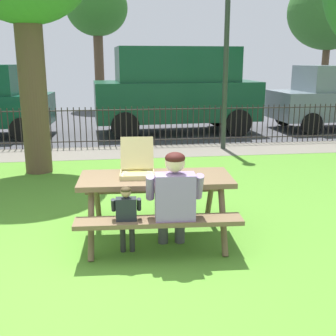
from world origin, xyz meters
name	(u,v)px	position (x,y,z in m)	size (l,w,h in m)	color
ground	(82,230)	(0.00, 1.27, -0.01)	(28.00, 10.54, 0.02)	#508B2B
cobblestone_walkway	(95,153)	(0.00, 5.84, 0.00)	(28.00, 1.40, 0.01)	slate
street_asphalt	(100,124)	(0.00, 10.41, -0.01)	(28.00, 7.73, 0.01)	#424247
picnic_table_foreground	(156,190)	(0.93, 0.91, 0.60)	(1.87, 1.57, 0.79)	brown
pizza_box_open	(137,168)	(0.72, 1.01, 0.85)	(0.43, 0.53, 0.42)	tan
pizza_slice_on_table	(174,179)	(1.13, 0.77, 0.78)	(0.23, 0.15, 0.02)	#F8CC5C
adult_at_table	(174,199)	(1.08, 0.40, 0.66)	(0.62, 0.60, 1.19)	#474747
child_at_table	(127,214)	(0.56, 0.40, 0.51)	(0.32, 0.31, 0.83)	#2D2D2D
iron_fence_streetside	(95,127)	(0.00, 6.54, 0.51)	(20.00, 0.03, 0.99)	#2D2823
lamp_post_walkway	(227,36)	(3.10, 5.95, 2.63)	(0.28, 0.28, 4.35)	#2D382D
parked_car_center	(176,88)	(2.31, 8.42, 1.31)	(4.81, 2.30, 2.46)	#13472E
far_tree_midleft	(97,10)	(-0.07, 15.19, 4.15)	(2.59, 2.59, 5.40)	brown
far_tree_center	(330,12)	(10.37, 15.19, 4.21)	(3.77, 3.77, 5.92)	brown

